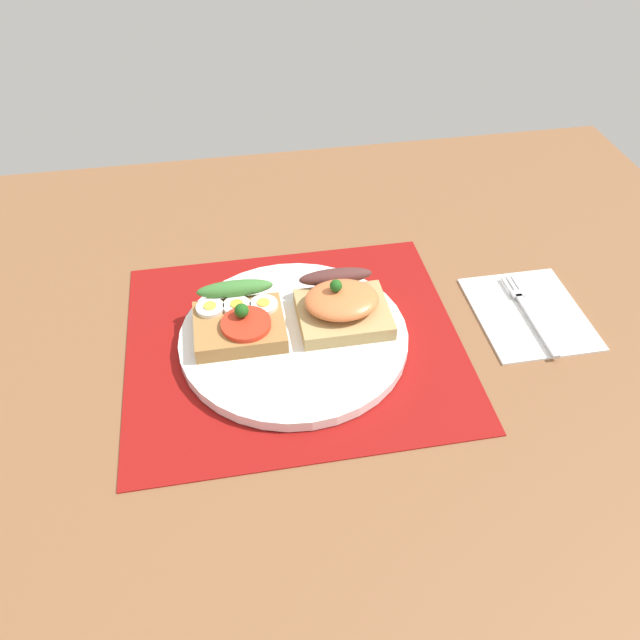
{
  "coord_description": "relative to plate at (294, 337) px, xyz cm",
  "views": [
    {
      "loc": [
        -6.09,
        -51.4,
        51.04
      ],
      "look_at": [
        3.0,
        0.0,
        3.1
      ],
      "focal_mm": 35.88,
      "sensor_mm": 36.0,
      "label": 1
    }
  ],
  "objects": [
    {
      "name": "plate",
      "position": [
        0.0,
        0.0,
        0.0
      ],
      "size": [
        25.65,
        25.65,
        1.3
      ],
      "primitive_type": "cylinder",
      "color": "white",
      "rests_on": "placemat"
    },
    {
      "name": "sandwich_salmon",
      "position": [
        5.82,
        1.79,
        2.55
      ],
      "size": [
        10.26,
        10.15,
        5.38
      ],
      "color": "tan",
      "rests_on": "plate"
    },
    {
      "name": "fork",
      "position": [
        27.97,
        -0.25,
        -0.19
      ],
      "size": [
        1.62,
        14.26,
        0.32
      ],
      "color": "#B7B7BC",
      "rests_on": "napkin"
    },
    {
      "name": "ground_plane",
      "position": [
        0.0,
        0.0,
        -2.55
      ],
      "size": [
        120.0,
        90.0,
        3.2
      ],
      "primitive_type": "cube",
      "color": "brown"
    },
    {
      "name": "sandwich_egg_tomato",
      "position": [
        -5.84,
        1.75,
        2.12
      ],
      "size": [
        9.93,
        9.66,
        4.12
      ],
      "color": "#A0723D",
      "rests_on": "plate"
    },
    {
      "name": "napkin",
      "position": [
        28.29,
        -0.44,
        -0.65
      ],
      "size": [
        12.57,
        14.97,
        0.6
      ],
      "primitive_type": "cube",
      "color": "white",
      "rests_on": "ground_plane"
    },
    {
      "name": "placemat",
      "position": [
        0.0,
        0.0,
        -0.8
      ],
      "size": [
        37.48,
        33.13,
        0.3
      ],
      "primitive_type": "cube",
      "color": "maroon",
      "rests_on": "ground_plane"
    }
  ]
}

